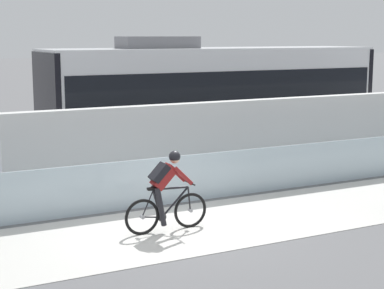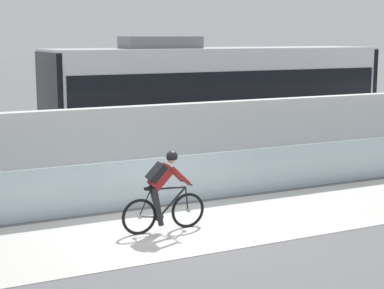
{
  "view_description": "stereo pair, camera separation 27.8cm",
  "coord_description": "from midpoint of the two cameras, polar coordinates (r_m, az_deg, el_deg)",
  "views": [
    {
      "loc": [
        -5.3,
        -11.0,
        3.83
      ],
      "look_at": [
        1.57,
        2.35,
        1.25
      ],
      "focal_mm": 59.33,
      "sensor_mm": 36.0,
      "label": 1
    },
    {
      "loc": [
        -5.05,
        -11.12,
        3.83
      ],
      "look_at": [
        1.57,
        2.35,
        1.25
      ],
      "focal_mm": 59.33,
      "sensor_mm": 36.0,
      "label": 2
    }
  ],
  "objects": [
    {
      "name": "ground_plane",
      "position": [
        12.8,
        -1.07,
        -7.67
      ],
      "size": [
        200.0,
        200.0,
        0.0
      ],
      "primitive_type": "plane",
      "color": "slate"
    },
    {
      "name": "bike_path_deck",
      "position": [
        12.8,
        -1.07,
        -7.64
      ],
      "size": [
        32.0,
        3.2,
        0.01
      ],
      "primitive_type": "cube",
      "color": "silver",
      "rests_on": "ground"
    },
    {
      "name": "glass_parapet",
      "position": [
        14.29,
        -4.23,
        -3.53
      ],
      "size": [
        32.0,
        0.05,
        1.11
      ],
      "primitive_type": "cube",
      "color": "silver",
      "rests_on": "ground"
    },
    {
      "name": "concrete_barrier_wall",
      "position": [
        15.84,
        -6.7,
        -0.43
      ],
      "size": [
        32.0,
        0.36,
        2.1
      ],
      "primitive_type": "cube",
      "color": "silver",
      "rests_on": "ground"
    },
    {
      "name": "tram_rail_near",
      "position": [
        18.36,
        -9.23,
        -2.4
      ],
      "size": [
        32.0,
        0.08,
        0.01
      ],
      "primitive_type": "cube",
      "color": "#595654",
      "rests_on": "ground"
    },
    {
      "name": "tram_rail_far",
      "position": [
        19.71,
        -10.46,
        -1.61
      ],
      "size": [
        32.0,
        0.08,
        0.01
      ],
      "primitive_type": "cube",
      "color": "#595654",
      "rests_on": "ground"
    },
    {
      "name": "tram",
      "position": [
        20.54,
        2.64,
        4.33
      ],
      "size": [
        11.06,
        2.54,
        3.81
      ],
      "color": "silver",
      "rests_on": "ground"
    },
    {
      "name": "cyclist_on_bike",
      "position": [
        12.5,
        -1.95,
        -4.29
      ],
      "size": [
        1.77,
        0.58,
        1.61
      ],
      "color": "black",
      "rests_on": "ground"
    }
  ]
}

